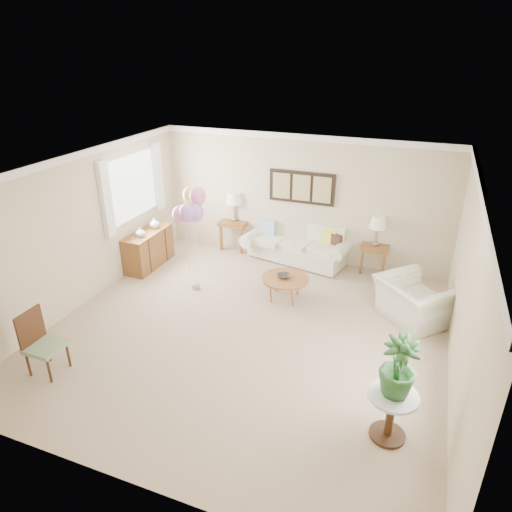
# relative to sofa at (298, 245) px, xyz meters

# --- Properties ---
(ground_plane) EXTENTS (6.00, 6.00, 0.00)m
(ground_plane) POSITION_rel_sofa_xyz_m (-0.00, -2.89, -0.32)
(ground_plane) COLOR tan
(room_shell) EXTENTS (6.04, 6.04, 2.60)m
(room_shell) POSITION_rel_sofa_xyz_m (-0.11, -2.80, 1.31)
(room_shell) COLOR beige
(room_shell) RESTS_ON ground
(wall_art_triptych) EXTENTS (1.35, 0.06, 0.65)m
(wall_art_triptych) POSITION_rel_sofa_xyz_m (-0.00, 0.07, 1.23)
(wall_art_triptych) COLOR black
(wall_art_triptych) RESTS_ON ground
(sofa) EXTENTS (2.35, 1.19, 0.81)m
(sofa) POSITION_rel_sofa_xyz_m (0.00, 0.00, 0.00)
(sofa) COLOR silver
(sofa) RESTS_ON ground
(end_table_left) EXTENTS (0.60, 0.55, 0.66)m
(end_table_left) POSITION_rel_sofa_xyz_m (-1.48, 0.07, 0.23)
(end_table_left) COLOR brown
(end_table_left) RESTS_ON ground
(end_table_right) EXTENTS (0.53, 0.48, 0.57)m
(end_table_right) POSITION_rel_sofa_xyz_m (1.57, -0.00, 0.16)
(end_table_right) COLOR brown
(end_table_right) RESTS_ON ground
(lamp_left) EXTENTS (0.36, 0.36, 0.64)m
(lamp_left) POSITION_rel_sofa_xyz_m (-1.48, 0.07, 0.82)
(lamp_left) COLOR gray
(lamp_left) RESTS_ON end_table_left
(lamp_right) EXTENTS (0.34, 0.34, 0.60)m
(lamp_right) POSITION_rel_sofa_xyz_m (1.57, -0.00, 0.71)
(lamp_right) COLOR gray
(lamp_right) RESTS_ON end_table_right
(coffee_table) EXTENTS (0.83, 0.83, 0.42)m
(coffee_table) POSITION_rel_sofa_xyz_m (0.25, -1.68, 0.07)
(coffee_table) COLOR brown
(coffee_table) RESTS_ON ground
(decor_bowl) EXTENTS (0.30, 0.30, 0.06)m
(decor_bowl) POSITION_rel_sofa_xyz_m (0.22, -1.69, 0.13)
(decor_bowl) COLOR #302B24
(decor_bowl) RESTS_ON coffee_table
(armchair) EXTENTS (1.44, 1.44, 0.71)m
(armchair) POSITION_rel_sofa_xyz_m (2.41, -1.59, 0.03)
(armchair) COLOR silver
(armchair) RESTS_ON ground
(side_table) EXTENTS (0.57, 0.57, 0.62)m
(side_table) POSITION_rel_sofa_xyz_m (2.34, -4.28, 0.15)
(side_table) COLOR silver
(side_table) RESTS_ON ground
(potted_plant) EXTENTS (0.49, 0.49, 0.73)m
(potted_plant) POSITION_rel_sofa_xyz_m (2.34, -4.25, 0.66)
(potted_plant) COLOR #275028
(potted_plant) RESTS_ON side_table
(accent_chair) EXTENTS (0.45, 0.45, 0.92)m
(accent_chair) POSITION_rel_sofa_xyz_m (-2.25, -4.77, 0.16)
(accent_chair) COLOR gray
(accent_chair) RESTS_ON ground
(credenza) EXTENTS (0.46, 1.20, 0.74)m
(credenza) POSITION_rel_sofa_xyz_m (-2.76, -1.39, 0.05)
(credenza) COLOR brown
(credenza) RESTS_ON ground
(vase_white) EXTENTS (0.19, 0.19, 0.19)m
(vase_white) POSITION_rel_sofa_xyz_m (-2.74, -1.63, 0.51)
(vase_white) COLOR silver
(vase_white) RESTS_ON credenza
(vase_sage) EXTENTS (0.22, 0.22, 0.21)m
(vase_sage) POSITION_rel_sofa_xyz_m (-2.74, -1.12, 0.53)
(vase_sage) COLOR silver
(vase_sage) RESTS_ON credenza
(balloon_cluster) EXTENTS (0.56, 0.56, 1.96)m
(balloon_cluster) POSITION_rel_sofa_xyz_m (-1.41, -1.96, 1.29)
(balloon_cluster) COLOR gray
(balloon_cluster) RESTS_ON ground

